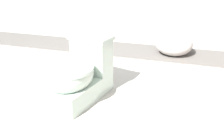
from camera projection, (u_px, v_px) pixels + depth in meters
The scene contains 4 objects.
ground_plane at pixel (64, 90), 2.41m from camera, with size 14.00×14.00×0.00m, color #B7B2A8.
gravel_strip at pixel (142, 51), 3.37m from camera, with size 0.56×8.00×0.01m, color #605B56.
toilet at pixel (77, 75), 2.19m from camera, with size 0.70×0.51×0.52m.
boulder_near at pixel (174, 44), 3.22m from camera, with size 0.45×0.45×0.28m, color #B7B2AD.
Camera 1 is at (1.92, 1.03, 1.13)m, focal length 42.00 mm.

